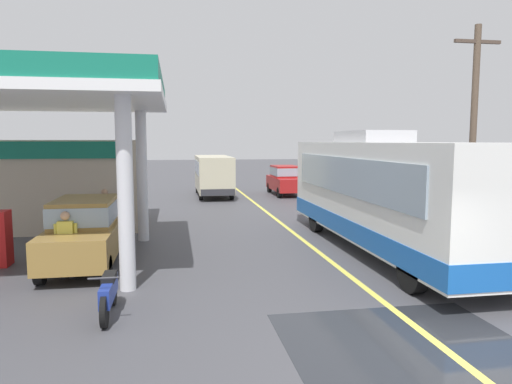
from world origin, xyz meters
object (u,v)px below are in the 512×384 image
(coach_bus_main, at_px, (384,195))
(car_trailing_behind_bus, at_px, (286,179))
(motorcycle_parked_forecourt, at_px, (109,293))
(car_at_pump, at_px, (85,229))
(pedestrian_by_shop, at_px, (66,241))
(minibus_opposing_lane, at_px, (213,172))
(pedestrian_near_pump, at_px, (105,209))

(coach_bus_main, bearing_deg, car_trailing_behind_bus, 87.78)
(motorcycle_parked_forecourt, bearing_deg, car_trailing_behind_bus, 67.34)
(car_at_pump, distance_m, motorcycle_parked_forecourt, 4.07)
(pedestrian_by_shop, bearing_deg, car_trailing_behind_bus, 60.44)
(motorcycle_parked_forecourt, height_order, pedestrian_by_shop, pedestrian_by_shop)
(minibus_opposing_lane, height_order, car_trailing_behind_bus, minibus_opposing_lane)
(pedestrian_near_pump, xyz_separation_m, car_trailing_behind_bus, (9.36, 11.35, 0.08))
(pedestrian_near_pump, bearing_deg, pedestrian_by_shop, -91.69)
(coach_bus_main, distance_m, car_at_pump, 8.71)
(coach_bus_main, height_order, pedestrian_near_pump, coach_bus_main)
(car_at_pump, height_order, pedestrian_by_shop, car_at_pump)
(minibus_opposing_lane, height_order, pedestrian_near_pump, minibus_opposing_lane)
(car_at_pump, xyz_separation_m, minibus_opposing_lane, (4.73, 15.75, 0.46))
(motorcycle_parked_forecourt, xyz_separation_m, pedestrian_near_pump, (-1.20, 8.19, 0.49))
(coach_bus_main, bearing_deg, pedestrian_near_pump, 155.23)
(coach_bus_main, distance_m, car_trailing_behind_bus, 15.42)
(coach_bus_main, bearing_deg, car_at_pump, -178.17)
(car_at_pump, relative_size, pedestrian_near_pump, 2.53)
(pedestrian_by_shop, bearing_deg, minibus_opposing_lane, 73.56)
(minibus_opposing_lane, height_order, pedestrian_by_shop, minibus_opposing_lane)
(coach_bus_main, distance_m, motorcycle_parked_forecourt, 8.72)
(car_at_pump, bearing_deg, pedestrian_near_pump, 91.13)
(motorcycle_parked_forecourt, bearing_deg, pedestrian_near_pump, 98.31)
(car_at_pump, relative_size, car_trailing_behind_bus, 1.00)
(coach_bus_main, height_order, car_trailing_behind_bus, coach_bus_main)
(coach_bus_main, distance_m, minibus_opposing_lane, 15.97)
(car_at_pump, height_order, minibus_opposing_lane, minibus_opposing_lane)
(motorcycle_parked_forecourt, height_order, car_trailing_behind_bus, car_trailing_behind_bus)
(minibus_opposing_lane, xyz_separation_m, pedestrian_near_pump, (-4.81, -11.43, -0.54))
(pedestrian_near_pump, xyz_separation_m, pedestrian_by_shop, (-0.16, -5.43, 0.00))
(coach_bus_main, xyz_separation_m, pedestrian_near_pump, (-8.76, 4.04, -0.79))
(coach_bus_main, height_order, pedestrian_by_shop, coach_bus_main)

